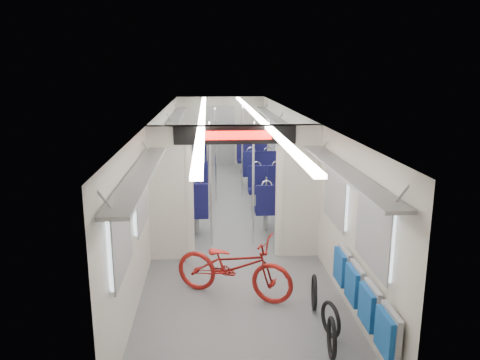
{
  "coord_description": "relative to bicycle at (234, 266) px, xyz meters",
  "views": [
    {
      "loc": [
        -0.44,
        -9.67,
        3.21
      ],
      "look_at": [
        0.14,
        -1.3,
        1.2
      ],
      "focal_mm": 35.0,
      "sensor_mm": 36.0,
      "label": 1
    }
  ],
  "objects": [
    {
      "name": "stanchion_near_left",
      "position": [
        -0.3,
        2.03,
        0.69
      ],
      "size": [
        0.04,
        0.04,
        2.3
      ],
      "primitive_type": "cylinder",
      "color": "silver",
      "rests_on": "ground"
    },
    {
      "name": "bicycle",
      "position": [
        0.0,
        0.0,
        0.0
      ],
      "size": [
        1.86,
        1.3,
        0.93
      ],
      "primitive_type": "imported",
      "rotation": [
        0.0,
        0.0,
        1.14
      ],
      "color": "maroon",
      "rests_on": "ground"
    },
    {
      "name": "seat_bay_far_right",
      "position": [
        1.04,
        7.2,
        0.11
      ],
      "size": [
        0.96,
        2.29,
        1.17
      ],
      "color": "#0C0B34",
      "rests_on": "ground"
    },
    {
      "name": "stanchion_near_right",
      "position": [
        0.47,
        2.01,
        0.69
      ],
      "size": [
        0.04,
        0.04,
        2.3
      ],
      "primitive_type": "cylinder",
      "color": "silver",
      "rests_on": "ground"
    },
    {
      "name": "stanchion_far_right",
      "position": [
        0.52,
        5.43,
        0.69
      ],
      "size": [
        0.04,
        0.04,
        2.3
      ],
      "primitive_type": "cylinder",
      "color": "silver",
      "rests_on": "ground"
    },
    {
      "name": "seat_bay_far_left",
      "position": [
        -0.83,
        6.87,
        0.07
      ],
      "size": [
        0.89,
        1.99,
        1.08
      ],
      "color": "#0C0B34",
      "rests_on": "ground"
    },
    {
      "name": "bike_hoop_b",
      "position": [
        1.12,
        -1.13,
        -0.26
      ],
      "size": [
        0.16,
        0.45,
        0.45
      ],
      "primitive_type": "torus",
      "rotation": [
        1.57,
        0.0,
        1.81
      ],
      "color": "black",
      "rests_on": "ground"
    },
    {
      "name": "stanchion_far_left",
      "position": [
        -0.15,
        5.0,
        0.69
      ],
      "size": [
        0.04,
        0.04,
        2.3
      ],
      "primitive_type": "cylinder",
      "color": "silver",
      "rests_on": "ground"
    },
    {
      "name": "seat_bay_near_left",
      "position": [
        -0.83,
        3.66,
        0.11
      ],
      "size": [
        0.96,
        2.32,
        1.18
      ],
      "color": "#0C0B34",
      "rests_on": "ground"
    },
    {
      "name": "bike_hoop_c",
      "position": [
        1.07,
        -0.46,
        -0.24
      ],
      "size": [
        0.12,
        0.5,
        0.49
      ],
      "primitive_type": "torus",
      "rotation": [
        1.57,
        0.0,
        1.42
      ],
      "color": "black",
      "rests_on": "ground"
    },
    {
      "name": "flip_bench",
      "position": [
        1.46,
        -1.22,
        0.12
      ],
      "size": [
        0.12,
        2.11,
        0.52
      ],
      "color": "gray",
      "rests_on": "carriage"
    },
    {
      "name": "seat_bay_near_right",
      "position": [
        1.04,
        3.63,
        0.07
      ],
      "size": [
        0.89,
        1.99,
        1.07
      ],
      "color": "#0C0B34",
      "rests_on": "ground"
    },
    {
      "name": "bike_hoop_a",
      "position": [
        1.02,
        -1.56,
        -0.25
      ],
      "size": [
        0.1,
        0.49,
        0.49
      ],
      "primitive_type": "torus",
      "rotation": [
        1.57,
        0.0,
        1.46
      ],
      "color": "black",
      "rests_on": "ground"
    },
    {
      "name": "carriage",
      "position": [
        0.11,
        3.22,
        1.04
      ],
      "size": [
        12.0,
        12.02,
        2.31
      ],
      "color": "#515456",
      "rests_on": "ground"
    }
  ]
}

